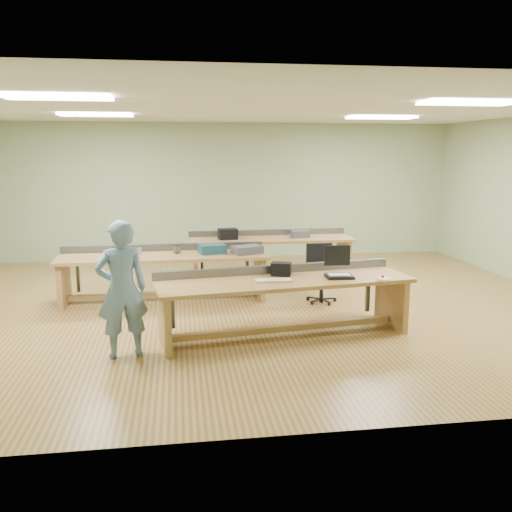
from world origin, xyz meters
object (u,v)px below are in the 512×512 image
Objects in this scene: task_chair at (321,281)px; parts_bin_teal at (212,249)px; workbench_front at (284,293)px; camera_bag at (281,269)px; drinks_can at (140,251)px; workbench_mid at (164,266)px; workbench_back at (271,248)px; laptop_base at (339,276)px; parts_bin_grey at (247,250)px; mug at (177,250)px; person at (122,289)px.

task_chair reaches higher than parts_bin_teal.
workbench_front is 8.28× the size of parts_bin_teal.
camera_bag is 2.64m from drinks_can.
workbench_mid is 0.81m from parts_bin_teal.
workbench_mid is 2.45m from workbench_back.
workbench_back is 1.96m from task_chair.
parts_bin_grey reaches higher than laptop_base.
task_chair is 2.37m from mug.
workbench_back is at bearing -136.55° from person.
person is 4.70× the size of laptop_base.
workbench_front is at bearing 179.58° from laptop_base.
camera_bag is at bearing -97.89° from workbench_back.
parts_bin_grey is 3.46× the size of mug.
person reaches higher than camera_bag.
task_chair is 8.23× the size of drinks_can.
laptop_base is (2.30, -1.98, 0.20)m from workbench_mid.
parts_bin_teal is at bearing -130.80° from person.
workbench_front is 13.19× the size of camera_bag.
workbench_back is at bearing 30.82° from drinks_can.
task_chair reaches higher than parts_bin_grey.
person is at bearing -142.26° from camera_bag.
camera_bag reaches higher than workbench_back.
parts_bin_grey reaches higher than workbench_mid.
task_chair is at bearing -16.22° from parts_bin_grey.
workbench_back is 7.60× the size of parts_bin_teal.
mug is (-1.12, 0.18, -0.01)m from parts_bin_grey.
parts_bin_teal is at bearing 104.59° from workbench_front.
workbench_mid is 12.91× the size of camera_bag.
task_chair is (2.89, 1.99, -0.47)m from person.
drinks_can is at bearing 156.38° from camera_bag.
workbench_mid reaches higher than laptop_base.
workbench_back is 3.39× the size of task_chair.
workbench_front is 7.38× the size of parts_bin_grey.
drinks_can is at bearing -149.78° from workbench_back.
parts_bin_teal is (0.77, 0.01, 0.26)m from workbench_mid.
camera_bag reaches higher than laptop_base.
task_chair reaches higher than workbench_front.
person is 2.76m from laptop_base.
workbench_front is 0.76m from laptop_base.
person reaches higher than parts_bin_grey.
parts_bin_grey reaches higher than workbench_back.
parts_bin_grey is (-0.24, 1.83, 0.25)m from workbench_front.
parts_bin_grey is at bearing -141.77° from person.
mug is at bearing 145.59° from camera_bag.
workbench_front is 30.34× the size of drinks_can.
person is 1.76× the size of task_chair.
drinks_can is at bearing 171.17° from task_chair.
workbench_front is 1.87m from parts_bin_grey.
camera_bag is 1.65m from parts_bin_grey.
parts_bin_teal reaches higher than drinks_can.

